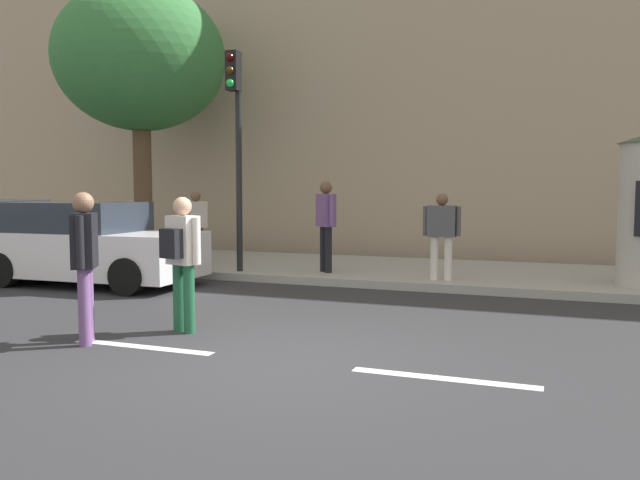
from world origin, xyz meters
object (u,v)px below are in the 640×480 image
object	(u,v)px
traffic_light	(236,125)
pedestrian_tallest	(326,219)
street_tree	(140,59)
pedestrian_in_light_jacket	(442,229)
parked_car_blue	(81,245)
pedestrian_in_dark_shirt	(196,222)
pedestrian_with_backpack	(182,253)
pedestrian_in_red_top	(85,255)

from	to	relation	value
traffic_light	pedestrian_tallest	world-z (taller)	traffic_light
traffic_light	street_tree	xyz separation A→B (m)	(-3.55, 1.87, 1.83)
pedestrian_in_light_jacket	parked_car_blue	world-z (taller)	pedestrian_in_light_jacket
pedestrian_in_light_jacket	pedestrian_in_dark_shirt	bearing A→B (deg)	175.10
pedestrian_with_backpack	pedestrian_in_light_jacket	distance (m)	5.28
traffic_light	pedestrian_tallest	xyz separation A→B (m)	(1.66, 0.57, -1.82)
street_tree	parked_car_blue	distance (m)	5.49
pedestrian_in_light_jacket	pedestrian_with_backpack	bearing A→B (deg)	-116.66
pedestrian_in_red_top	parked_car_blue	distance (m)	5.01
pedestrian_with_backpack	parked_car_blue	size ratio (longest dim) A/B	0.38
pedestrian_in_dark_shirt	traffic_light	bearing A→B (deg)	-28.34
pedestrian_with_backpack	parked_car_blue	world-z (taller)	pedestrian_with_backpack
pedestrian_in_red_top	pedestrian_tallest	world-z (taller)	pedestrian_tallest
pedestrian_in_dark_shirt	pedestrian_with_backpack	bearing A→B (deg)	-59.97
parked_car_blue	traffic_light	bearing A→B (deg)	33.20
pedestrian_tallest	traffic_light	bearing A→B (deg)	-160.88
traffic_light	pedestrian_in_red_top	world-z (taller)	traffic_light
pedestrian_with_backpack	pedestrian_tallest	distance (m)	5.01
pedestrian_in_red_top	pedestrian_in_dark_shirt	xyz separation A→B (m)	(-2.27, 6.08, 0.04)
traffic_light	pedestrian_in_red_top	bearing A→B (deg)	-80.57
pedestrian_with_backpack	parked_car_blue	distance (m)	4.94
pedestrian_in_dark_shirt	parked_car_blue	world-z (taller)	pedestrian_in_dark_shirt
traffic_light	pedestrian_in_red_top	size ratio (longest dim) A/B	2.42
pedestrian_in_light_jacket	pedestrian_in_dark_shirt	xyz separation A→B (m)	(-5.36, 0.46, 0.01)
pedestrian_with_backpack	pedestrian_tallest	bearing A→B (deg)	89.40
pedestrian_with_backpack	pedestrian_in_light_jacket	world-z (taller)	pedestrian_in_light_jacket
pedestrian_tallest	pedestrian_in_dark_shirt	world-z (taller)	pedestrian_tallest
pedestrian_with_backpack	pedestrian_in_dark_shirt	size ratio (longest dim) A/B	1.08
pedestrian_in_red_top	pedestrian_in_light_jacket	world-z (taller)	pedestrian_in_red_top
pedestrian_with_backpack	pedestrian_tallest	xyz separation A→B (m)	(0.05, 5.00, 0.20)
street_tree	parked_car_blue	xyz separation A→B (m)	(1.12, -3.46, -4.11)
street_tree	pedestrian_in_light_jacket	world-z (taller)	street_tree
pedestrian_tallest	pedestrian_in_dark_shirt	size ratio (longest dim) A/B	1.13
pedestrian_with_backpack	pedestrian_in_light_jacket	xyz separation A→B (m)	(2.37, 4.72, 0.06)
traffic_light	pedestrian_in_dark_shirt	xyz separation A→B (m)	(-1.39, 0.75, -1.94)
parked_car_blue	street_tree	bearing A→B (deg)	107.91
traffic_light	pedestrian_in_red_top	distance (m)	5.76
street_tree	parked_car_blue	world-z (taller)	street_tree
street_tree	pedestrian_in_light_jacket	xyz separation A→B (m)	(7.52, -1.58, -3.78)
pedestrian_in_red_top	pedestrian_tallest	xyz separation A→B (m)	(0.77, 5.90, 0.17)
pedestrian_tallest	pedestrian_in_light_jacket	distance (m)	2.34
traffic_light	parked_car_blue	bearing A→B (deg)	-146.80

